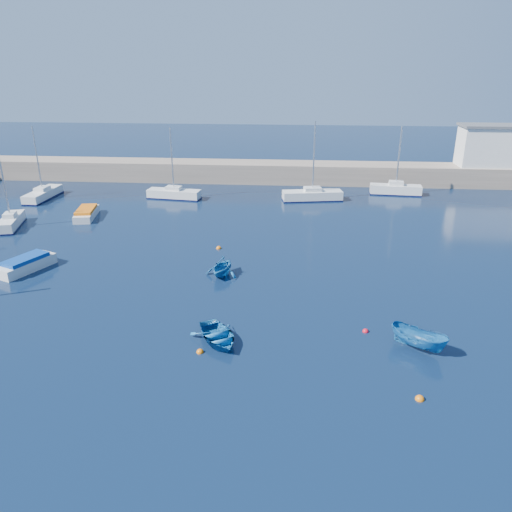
# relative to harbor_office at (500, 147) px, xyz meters

# --- Properties ---
(ground) EXTENTS (220.00, 220.00, 0.00)m
(ground) POSITION_rel_harbor_office_xyz_m (-30.00, -46.00, -5.10)
(ground) COLOR #0C1C35
(ground) RESTS_ON ground
(back_wall) EXTENTS (96.00, 4.50, 2.60)m
(back_wall) POSITION_rel_harbor_office_xyz_m (-30.00, 0.00, -3.80)
(back_wall) COLOR gray
(back_wall) RESTS_ON ground
(harbor_office) EXTENTS (10.00, 4.00, 5.00)m
(harbor_office) POSITION_rel_harbor_office_xyz_m (0.00, 0.00, 0.00)
(harbor_office) COLOR silver
(harbor_office) RESTS_ON back_wall
(sailboat_3) EXTENTS (2.84, 5.56, 7.20)m
(sailboat_3) POSITION_rel_harbor_office_xyz_m (-54.28, -22.01, -4.51)
(sailboat_3) COLOR silver
(sailboat_3) RESTS_ON ground
(sailboat_4) EXTENTS (2.07, 6.59, 8.53)m
(sailboat_4) POSITION_rel_harbor_office_xyz_m (-56.34, -11.18, -4.53)
(sailboat_4) COLOR silver
(sailboat_4) RESTS_ON ground
(sailboat_5) EXTENTS (6.52, 2.58, 8.37)m
(sailboat_5) POSITION_rel_harbor_office_xyz_m (-40.66, -9.86, -4.50)
(sailboat_5) COLOR silver
(sailboat_5) RESTS_ON ground
(sailboat_6) EXTENTS (7.23, 3.15, 9.18)m
(sailboat_6) POSITION_rel_harbor_office_xyz_m (-24.11, -9.35, -4.47)
(sailboat_6) COLOR silver
(sailboat_6) RESTS_ON ground
(sailboat_7) EXTENTS (6.26, 2.21, 8.25)m
(sailboat_7) POSITION_rel_harbor_office_xyz_m (-13.78, -5.73, -4.44)
(sailboat_7) COLOR silver
(sailboat_7) RESTS_ON ground
(motorboat_1) EXTENTS (3.31, 4.86, 1.13)m
(motorboat_1) POSITION_rel_harbor_office_xyz_m (-47.19, -32.42, -4.57)
(motorboat_1) COLOR silver
(motorboat_1) RESTS_ON ground
(motorboat_2) EXTENTS (2.55, 5.16, 1.02)m
(motorboat_2) POSITION_rel_harbor_office_xyz_m (-48.10, -18.23, -4.62)
(motorboat_2) COLOR silver
(motorboat_2) RESTS_ON ground
(dinghy_center) EXTENTS (4.15, 4.54, 0.77)m
(dinghy_center) POSITION_rel_harbor_office_xyz_m (-30.45, -41.88, -4.72)
(dinghy_center) COLOR #1760A1
(dinghy_center) RESTS_ON ground
(dinghy_left) EXTENTS (3.27, 3.54, 1.55)m
(dinghy_left) POSITION_rel_harbor_office_xyz_m (-31.58, -32.21, -4.32)
(dinghy_left) COLOR #1760A1
(dinghy_left) RESTS_ON ground
(dinghy_right) EXTENTS (3.52, 3.08, 1.32)m
(dinghy_right) POSITION_rel_harbor_office_xyz_m (-18.80, -41.75, -4.44)
(dinghy_right) COLOR #1760A1
(dinghy_right) RESTS_ON ground
(buoy_0) EXTENTS (0.43, 0.43, 0.43)m
(buoy_0) POSITION_rel_harbor_office_xyz_m (-31.29, -43.11, -5.10)
(buoy_0) COLOR orange
(buoy_0) RESTS_ON ground
(buoy_1) EXTENTS (0.39, 0.39, 0.39)m
(buoy_1) POSITION_rel_harbor_office_xyz_m (-21.55, -39.98, -5.10)
(buoy_1) COLOR red
(buoy_1) RESTS_ON ground
(buoy_3) EXTENTS (0.47, 0.47, 0.47)m
(buoy_3) POSITION_rel_harbor_office_xyz_m (-32.75, -26.34, -5.10)
(buoy_3) COLOR orange
(buoy_3) RESTS_ON ground
(buoy_5) EXTENTS (0.46, 0.46, 0.46)m
(buoy_5) POSITION_rel_harbor_office_xyz_m (-19.69, -46.43, -5.10)
(buoy_5) COLOR orange
(buoy_5) RESTS_ON ground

